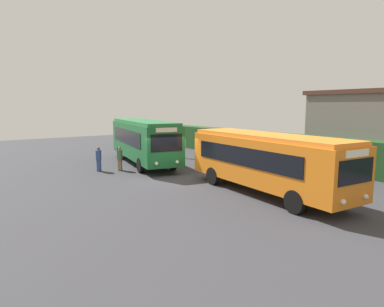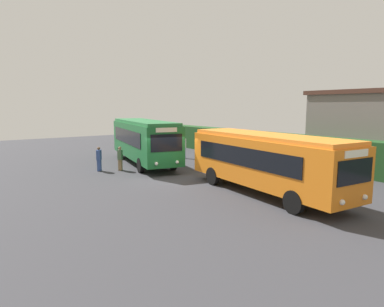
% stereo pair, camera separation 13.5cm
% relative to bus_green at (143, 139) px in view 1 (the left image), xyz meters
% --- Properties ---
extents(ground_plane, '(64.00, 64.00, 0.00)m').
position_rel_bus_green_xyz_m(ground_plane, '(5.66, -1.17, -1.92)').
color(ground_plane, '#38383D').
extents(bus_green, '(10.72, 4.61, 3.34)m').
position_rel_bus_green_xyz_m(bus_green, '(0.00, 0.00, 0.00)').
color(bus_green, '#19602D').
rests_on(bus_green, ground_plane).
extents(bus_orange, '(9.92, 3.45, 3.04)m').
position_rel_bus_green_xyz_m(bus_orange, '(11.49, 0.81, -0.15)').
color(bus_orange, orange).
rests_on(bus_orange, ground_plane).
extents(person_left, '(0.51, 0.35, 1.91)m').
position_rel_bus_green_xyz_m(person_left, '(-0.61, 4.07, -0.90)').
color(person_left, '#334C8C').
rests_on(person_left, ground_plane).
extents(person_center, '(0.51, 0.47, 1.67)m').
position_rel_bus_green_xyz_m(person_center, '(0.74, -3.83, -1.04)').
color(person_center, '#334C8C').
rests_on(person_center, ground_plane).
extents(person_right, '(0.49, 0.46, 1.66)m').
position_rel_bus_green_xyz_m(person_right, '(1.35, -2.56, -1.05)').
color(person_right, olive).
rests_on(person_right, ground_plane).
extents(person_far, '(0.52, 0.38, 1.81)m').
position_rel_bus_green_xyz_m(person_far, '(12.56, 2.93, -0.96)').
color(person_far, '#4C6B47').
rests_on(person_far, ground_plane).
extents(hedge_row, '(44.00, 1.66, 2.29)m').
position_rel_bus_green_xyz_m(hedge_row, '(5.66, 9.14, -0.77)').
color(hedge_row, '#214A21').
rests_on(hedge_row, ground_plane).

